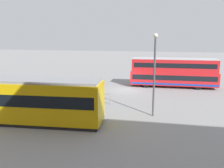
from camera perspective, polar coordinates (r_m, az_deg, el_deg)
ground_plane at (r=30.24m, az=3.75°, el=-1.38°), size 160.00×160.00×0.00m
double_decker_bus at (r=32.56m, az=14.56°, el=2.71°), size 11.32×3.04×3.86m
tram_yellow at (r=19.95m, az=-21.68°, el=-3.52°), size 13.46×3.85×3.48m
pedestrian_near_railing at (r=27.56m, az=-9.62°, el=-0.59°), size 0.45×0.45×1.77m
pedestrian_railing at (r=24.71m, az=-8.25°, el=-2.63°), size 7.13×0.51×1.08m
info_sign at (r=25.57m, az=-15.49°, el=-0.34°), size 1.00×0.23×2.41m
street_lamp at (r=19.81m, az=10.20°, el=3.59°), size 0.36×0.36×6.92m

